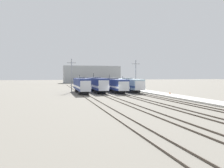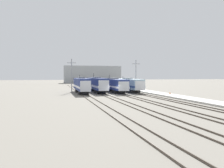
% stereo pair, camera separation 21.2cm
% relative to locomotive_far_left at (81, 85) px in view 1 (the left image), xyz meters
% --- Properties ---
extents(ground_plane, '(400.00, 400.00, 0.00)m').
position_rel_locomotive_far_left_xyz_m(ground_plane, '(7.03, -7.36, -2.21)').
color(ground_plane, slate).
extents(rail_pair_far_left, '(1.51, 120.00, 0.15)m').
position_rel_locomotive_far_left_xyz_m(rail_pair_far_left, '(0.00, -7.36, -2.13)').
color(rail_pair_far_left, '#4C4238').
rests_on(rail_pair_far_left, ground_plane).
extents(rail_pair_center_left, '(1.51, 120.00, 0.15)m').
position_rel_locomotive_far_left_xyz_m(rail_pair_center_left, '(4.69, -7.36, -2.13)').
color(rail_pair_center_left, '#4C4238').
rests_on(rail_pair_center_left, ground_plane).
extents(rail_pair_center_right, '(1.51, 120.00, 0.15)m').
position_rel_locomotive_far_left_xyz_m(rail_pair_center_right, '(9.38, -7.36, -2.13)').
color(rail_pair_center_right, '#4C4238').
rests_on(rail_pair_center_right, ground_plane).
extents(rail_pair_far_right, '(1.51, 120.00, 0.15)m').
position_rel_locomotive_far_left_xyz_m(rail_pair_far_right, '(14.07, -7.36, -2.13)').
color(rail_pair_far_right, '#4C4238').
rests_on(rail_pair_far_right, ground_plane).
extents(locomotive_far_left, '(2.76, 16.44, 4.90)m').
position_rel_locomotive_far_left_xyz_m(locomotive_far_left, '(0.00, 0.00, 0.00)').
color(locomotive_far_left, black).
rests_on(locomotive_far_left, ground_plane).
extents(locomotive_center_left, '(2.89, 19.64, 5.44)m').
position_rel_locomotive_far_left_xyz_m(locomotive_center_left, '(4.69, 3.10, 0.03)').
color(locomotive_center_left, black).
rests_on(locomotive_center_left, ground_plane).
extents(locomotive_center_right, '(3.04, 19.57, 5.02)m').
position_rel_locomotive_far_left_xyz_m(locomotive_center_right, '(9.38, 1.80, -0.13)').
color(locomotive_center_right, black).
rests_on(locomotive_center_right, ground_plane).
extents(locomotive_far_right, '(2.91, 19.98, 4.53)m').
position_rel_locomotive_far_left_xyz_m(locomotive_far_right, '(14.07, 3.13, -0.11)').
color(locomotive_far_right, '#232326').
rests_on(locomotive_far_right, ground_plane).
extents(catenary_tower_left, '(2.52, 0.25, 9.40)m').
position_rel_locomotive_far_left_xyz_m(catenary_tower_left, '(-2.25, 4.17, 2.84)').
color(catenary_tower_left, gray).
rests_on(catenary_tower_left, ground_plane).
extents(catenary_tower_right, '(2.52, 0.25, 9.40)m').
position_rel_locomotive_far_left_xyz_m(catenary_tower_right, '(16.98, 4.17, 2.84)').
color(catenary_tower_right, gray).
rests_on(catenary_tower_right, ground_plane).
extents(platform, '(4.00, 120.00, 0.31)m').
position_rel_locomotive_far_left_xyz_m(platform, '(18.65, -7.36, -2.05)').
color(platform, '#B7B5AD').
rests_on(platform, ground_plane).
extents(traffic_cone, '(0.36, 0.36, 0.51)m').
position_rel_locomotive_far_left_xyz_m(traffic_cone, '(19.53, -11.55, -1.64)').
color(traffic_cone, orange).
rests_on(traffic_cone, platform).
extents(depot_building, '(36.41, 9.40, 10.97)m').
position_rel_locomotive_far_left_xyz_m(depot_building, '(17.17, 82.94, 3.28)').
color(depot_building, '#9EA3A8').
rests_on(depot_building, ground_plane).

